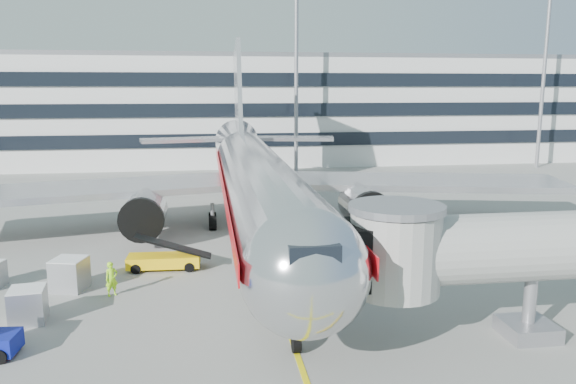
{
  "coord_description": "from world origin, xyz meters",
  "views": [
    {
      "loc": [
        -3.52,
        -29.75,
        11.01
      ],
      "look_at": [
        1.88,
        7.3,
        4.0
      ],
      "focal_mm": 35.0,
      "sensor_mm": 36.0,
      "label": 1
    }
  ],
  "objects": [
    {
      "name": "ground",
      "position": [
        0.0,
        0.0,
        0.0
      ],
      "size": [
        180.0,
        180.0,
        0.0
      ],
      "primitive_type": "plane",
      "color": "gray",
      "rests_on": "ground"
    },
    {
      "name": "lead_in_line",
      "position": [
        0.0,
        10.0,
        0.01
      ],
      "size": [
        0.25,
        70.0,
        0.01
      ],
      "primitive_type": "cube",
      "color": "yellow",
      "rests_on": "ground"
    },
    {
      "name": "main_jet",
      "position": [
        0.0,
        11.72,
        4.23
      ],
      "size": [
        50.95,
        48.7,
        16.06
      ],
      "color": "silver",
      "rests_on": "ground"
    },
    {
      "name": "jet_bridge",
      "position": [
        12.18,
        -8.0,
        3.87
      ],
      "size": [
        17.8,
        4.5,
        7.0
      ],
      "color": "silver",
      "rests_on": "ground"
    },
    {
      "name": "terminal",
      "position": [
        0.0,
        57.95,
        7.8
      ],
      "size": [
        150.0,
        24.25,
        15.6
      ],
      "color": "silver",
      "rests_on": "ground"
    },
    {
      "name": "light_mast_centre",
      "position": [
        8.0,
        42.0,
        14.88
      ],
      "size": [
        2.4,
        1.2,
        25.45
      ],
      "color": "gray",
      "rests_on": "ground"
    },
    {
      "name": "light_mast_east",
      "position": [
        42.0,
        42.0,
        14.88
      ],
      "size": [
        2.4,
        1.2,
        25.45
      ],
      "color": "gray",
      "rests_on": "ground"
    },
    {
      "name": "belt_loader",
      "position": [
        -6.3,
        4.03,
        0.62
      ],
      "size": [
        4.63,
        1.83,
        2.2
      ],
      "color": "yellow",
      "rests_on": "ground"
    },
    {
      "name": "cargo_container_right",
      "position": [
        -11.17,
        1.18,
        0.89
      ],
      "size": [
        2.04,
        2.04,
        1.78
      ],
      "color": "#A9ABB0",
      "rests_on": "ground"
    },
    {
      "name": "cargo_container_front",
      "position": [
        -12.11,
        -3.1,
        0.84
      ],
      "size": [
        1.75,
        1.75,
        1.68
      ],
      "color": "#A9ABB0",
      "rests_on": "ground"
    },
    {
      "name": "ramp_worker",
      "position": [
        -8.73,
        -0.12,
        0.93
      ],
      "size": [
        0.81,
        0.74,
        1.87
      ],
      "primitive_type": "imported",
      "rotation": [
        0.0,
        0.0,
        0.55
      ],
      "color": "#A5FC1A",
      "rests_on": "ground"
    }
  ]
}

